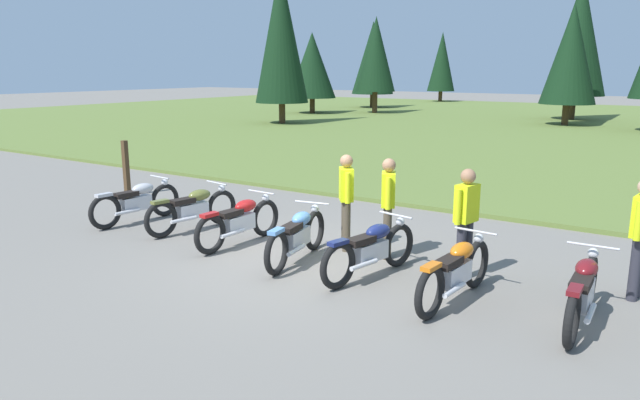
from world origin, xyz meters
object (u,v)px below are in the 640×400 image
motorcycle_silver (137,201)px  motorcycle_red (240,221)px  motorcycle_sky_blue (297,235)px  motorcycle_navy (371,249)px  motorcycle_maroon (583,291)px  rider_with_back_turned (388,202)px  motorcycle_olive (193,209)px  rider_in_hivis_vest (466,217)px  motorcycle_orange (456,271)px  rider_near_row_end (346,196)px  trail_marker_post (126,168)px

motorcycle_silver → motorcycle_red: 2.79m
motorcycle_sky_blue → motorcycle_navy: 1.35m
motorcycle_maroon → motorcycle_silver: bearing=178.1°
motorcycle_red → rider_with_back_turned: 2.70m
motorcycle_olive → motorcycle_red: size_ratio=0.99×
rider_in_hivis_vest → rider_with_back_turned: bearing=169.5°
motorcycle_sky_blue → motorcycle_orange: size_ratio=0.99×
motorcycle_sky_blue → rider_in_hivis_vest: size_ratio=1.25×
motorcycle_silver → motorcycle_sky_blue: (4.20, -0.21, 0.00)m
motorcycle_sky_blue → rider_near_row_end: size_ratio=1.25×
motorcycle_red → motorcycle_navy: (2.76, -0.19, 0.00)m
rider_near_row_end → rider_with_back_turned: size_ratio=1.00×
motorcycle_silver → motorcycle_red: (2.79, -0.02, 0.00)m
motorcycle_orange → trail_marker_post: size_ratio=1.53×
motorcycle_sky_blue → motorcycle_navy: (1.35, 0.01, 0.00)m
motorcycle_silver → trail_marker_post: (-2.34, 1.62, 0.25)m
motorcycle_olive → motorcycle_red: same height
rider_with_back_turned → motorcycle_orange: bearing=-36.3°
motorcycle_silver → trail_marker_post: trail_marker_post is taller
motorcycle_orange → motorcycle_silver: bearing=176.5°
motorcycle_orange → rider_with_back_turned: rider_with_back_turned is taller
motorcycle_navy → rider_with_back_turned: size_ratio=1.24×
motorcycle_olive → rider_with_back_turned: 3.98m
motorcycle_olive → motorcycle_sky_blue: 2.81m
rider_in_hivis_vest → motorcycle_navy: bearing=-148.9°
motorcycle_sky_blue → rider_near_row_end: bearing=71.4°
trail_marker_post → rider_near_row_end: bearing=-7.0°
motorcycle_red → rider_near_row_end: rider_near_row_end is taller
motorcycle_silver → rider_with_back_turned: bearing=8.3°
rider_with_back_turned → rider_in_hivis_vest: (1.42, -0.26, 0.00)m
motorcycle_olive → trail_marker_post: size_ratio=1.52×
motorcycle_red → motorcycle_navy: 2.77m
motorcycle_red → rider_in_hivis_vest: size_ratio=1.26×
motorcycle_silver → motorcycle_navy: (5.55, -0.20, 0.00)m
motorcycle_maroon → trail_marker_post: size_ratio=1.53×
motorcycle_maroon → rider_in_hivis_vest: (-1.79, 0.79, 0.51)m
motorcycle_olive → rider_in_hivis_vest: bearing=3.5°
trail_marker_post → rider_in_hivis_vest: bearing=-6.9°
motorcycle_olive → motorcycle_maroon: size_ratio=0.99×
motorcycle_silver → rider_near_row_end: bearing=9.6°
motorcycle_sky_blue → rider_in_hivis_vest: (2.54, 0.73, 0.51)m
motorcycle_orange → rider_with_back_turned: (-1.65, 1.21, 0.51)m
motorcycle_maroon → motorcycle_orange: bearing=-174.5°
motorcycle_sky_blue → motorcycle_olive: bearing=171.8°
rider_near_row_end → motorcycle_maroon: bearing=-14.7°
motorcycle_silver → trail_marker_post: size_ratio=1.53×
motorcycle_silver → rider_with_back_turned: rider_with_back_turned is taller
motorcycle_olive → trail_marker_post: (-3.76, 1.43, 0.25)m
motorcycle_red → rider_near_row_end: 1.97m
motorcycle_silver → motorcycle_navy: size_ratio=1.01×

